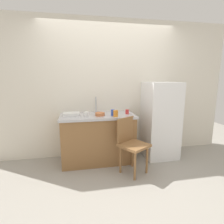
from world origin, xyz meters
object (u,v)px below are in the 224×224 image
refrigerator (160,120)px  terracotta_bowl (100,114)px  cup_white (86,114)px  cup_orange (116,113)px  cup_red (127,112)px  cup_blue (113,113)px  dish_tray (71,114)px  chair (131,143)px

refrigerator → terracotta_bowl: bearing=-175.7°
cup_white → cup_orange: bearing=-12.6°
refrigerator → terracotta_bowl: refrigerator is taller
cup_red → cup_blue: size_ratio=0.77×
dish_tray → cup_red: cup_red is taller
refrigerator → dish_tray: size_ratio=5.14×
refrigerator → cup_orange: 0.96m
refrigerator → cup_white: refrigerator is taller
chair → cup_white: bearing=117.0°
cup_orange → cup_white: bearing=167.4°
cup_white → dish_tray: bearing=153.4°
dish_tray → cup_white: cup_white is taller
chair → cup_blue: cup_blue is taller
terracotta_bowl → cup_red: 0.51m
cup_blue → cup_white: (-0.46, 0.02, -0.01)m
terracotta_bowl → cup_red: cup_red is taller
refrigerator → cup_white: size_ratio=17.99×
chair → cup_blue: size_ratio=8.45×
chair → cup_red: cup_red is taller
cup_red → cup_blue: (-0.28, -0.08, 0.01)m
dish_tray → terracotta_bowl: (0.49, -0.12, 0.00)m
terracotta_bowl → cup_orange: cup_orange is taller
chair → terracotta_bowl: bearing=105.1°
cup_orange → chair: bearing=-57.2°
refrigerator → cup_blue: 0.98m
cup_blue → dish_tray: bearing=168.5°
chair → refrigerator: bearing=2.1°
cup_blue → cup_orange: (0.03, -0.09, 0.00)m
cup_blue → cup_orange: 0.10m
chair → cup_orange: 0.55m
cup_red → cup_orange: 0.31m
terracotta_bowl → cup_red: size_ratio=2.03×
dish_tray → terracotta_bowl: terracotta_bowl is taller
chair → dish_tray: (-0.93, 0.53, 0.40)m
cup_red → cup_white: cup_red is taller
chair → cup_orange: (-0.19, 0.30, 0.43)m
cup_orange → refrigerator: bearing=12.3°
cup_red → cup_white: (-0.74, -0.06, -0.00)m
cup_blue → cup_white: bearing=177.5°
cup_orange → terracotta_bowl: bearing=156.1°
chair → cup_white: size_ratio=11.13×
refrigerator → cup_orange: bearing=-167.7°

